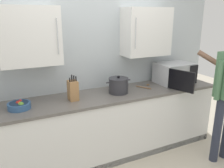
{
  "coord_description": "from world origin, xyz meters",
  "views": [
    {
      "loc": [
        -1.11,
        -1.75,
        1.94
      ],
      "look_at": [
        0.15,
        0.86,
        1.07
      ],
      "focal_mm": 37.09,
      "sensor_mm": 36.0,
      "label": 1
    }
  ],
  "objects_px": {
    "stock_pot": "(118,85)",
    "fruit_bowl": "(19,105)",
    "knife_block": "(73,90)",
    "wooden_spoon": "(146,86)",
    "microwave_oven": "(173,73)"
  },
  "relations": [
    {
      "from": "stock_pot",
      "to": "fruit_bowl",
      "type": "height_order",
      "value": "stock_pot"
    },
    {
      "from": "knife_block",
      "to": "stock_pot",
      "type": "xyz_separation_m",
      "value": [
        0.63,
        -0.01,
        -0.02
      ]
    },
    {
      "from": "knife_block",
      "to": "fruit_bowl",
      "type": "xyz_separation_m",
      "value": [
        -0.63,
        -0.01,
        -0.08
      ]
    },
    {
      "from": "knife_block",
      "to": "stock_pot",
      "type": "relative_size",
      "value": 0.91
    },
    {
      "from": "stock_pot",
      "to": "wooden_spoon",
      "type": "bearing_deg",
      "value": 8.3
    },
    {
      "from": "microwave_oven",
      "to": "knife_block",
      "type": "relative_size",
      "value": 2.35
    },
    {
      "from": "microwave_oven",
      "to": "stock_pot",
      "type": "relative_size",
      "value": 2.15
    },
    {
      "from": "fruit_bowl",
      "to": "wooden_spoon",
      "type": "bearing_deg",
      "value": 2.58
    },
    {
      "from": "microwave_oven",
      "to": "knife_block",
      "type": "xyz_separation_m",
      "value": [
        -1.61,
        -0.04,
        -0.03
      ]
    },
    {
      "from": "fruit_bowl",
      "to": "wooden_spoon",
      "type": "relative_size",
      "value": 1.07
    },
    {
      "from": "fruit_bowl",
      "to": "stock_pot",
      "type": "bearing_deg",
      "value": 0.34
    },
    {
      "from": "microwave_oven",
      "to": "fruit_bowl",
      "type": "distance_m",
      "value": 2.24
    },
    {
      "from": "wooden_spoon",
      "to": "fruit_bowl",
      "type": "bearing_deg",
      "value": -177.42
    },
    {
      "from": "microwave_oven",
      "to": "fruit_bowl",
      "type": "bearing_deg",
      "value": -178.66
    },
    {
      "from": "microwave_oven",
      "to": "wooden_spoon",
      "type": "xyz_separation_m",
      "value": [
        -0.48,
        0.03,
        -0.15
      ]
    }
  ]
}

